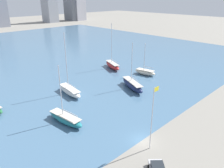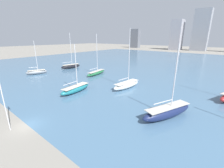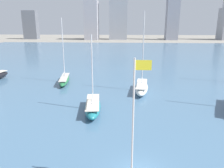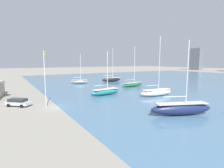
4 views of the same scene
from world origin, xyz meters
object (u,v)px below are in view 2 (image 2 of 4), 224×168
Objects in this scene: sailboat_white at (127,85)px; sailboat_green at (96,73)px; flag_pole at (2,93)px; sailboat_navy at (167,112)px; sailboat_teal at (76,89)px; sailboat_gray at (37,72)px; sailboat_black at (71,66)px.

sailboat_green is at bearing 167.76° from sailboat_white.
sailboat_navy is (16.74, 18.36, -4.85)m from flag_pole.
sailboat_navy is (22.32, 1.99, 0.20)m from sailboat_teal.
flag_pole is 0.71× the size of sailboat_white.
sailboat_teal is at bearing -152.20° from sailboat_navy.
sailboat_white is at bearing 32.35° from sailboat_gray.
sailboat_navy reaches higher than flag_pole.
sailboat_teal is 0.94× the size of sailboat_navy.
sailboat_teal is at bearing -70.42° from sailboat_green.
sailboat_teal is at bearing -24.54° from sailboat_black.
sailboat_green reaches higher than sailboat_teal.
sailboat_white is at bearing -27.54° from sailboat_green.
sailboat_gray is at bearing 166.96° from sailboat_teal.
sailboat_navy is 51.23m from sailboat_black.
sailboat_green reaches higher than flag_pole.
sailboat_white reaches higher than sailboat_black.
flag_pole is at bearing -109.65° from sailboat_navy.
sailboat_white is (2.62, 27.02, -4.98)m from flag_pole.
sailboat_gray is 22.46m from sailboat_green.
sailboat_green is at bearing 111.94° from sailboat_teal.
sailboat_white reaches higher than flag_pole.
sailboat_teal is 27.15m from sailboat_gray.
flag_pole is at bearing -89.32° from sailboat_white.
flag_pole is at bearing -75.14° from sailboat_green.
sailboat_black is (-34.58, 7.22, 0.03)m from sailboat_white.
sailboat_gray is at bearing -161.50° from sailboat_white.
sailboat_teal is (-5.58, 16.37, -5.05)m from flag_pole.
sailboat_gray is 14.90m from sailboat_black.
sailboat_green is 18.09m from sailboat_white.
sailboat_navy is at bearing -1.63° from sailboat_teal.
sailboat_gray is 0.80× the size of sailboat_black.
sailboat_black is (0.61, 14.88, 0.10)m from sailboat_gray.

